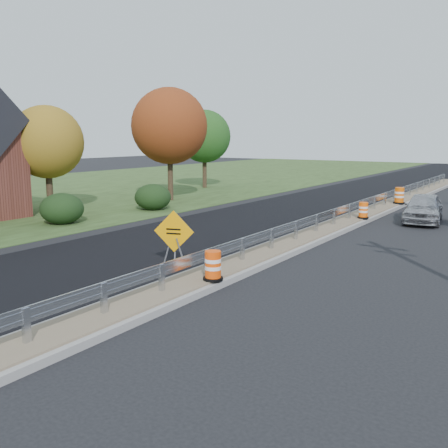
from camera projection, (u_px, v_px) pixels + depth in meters
The scene contains 15 objects.
ground at pixel (271, 254), 17.95m from camera, with size 140.00×140.00×0.00m, color black.
grass_verge_near at pixel (63, 190), 39.27m from camera, with size 30.00×120.00×0.03m, color #2F421C.
milled_overlay at pixel (287, 211), 28.55m from camera, with size 7.20×120.00×0.01m, color black.
median at pixel (349, 221), 24.49m from camera, with size 1.60×55.00×0.23m.
guardrail at pixel (356, 206), 25.20m from camera, with size 0.10×46.15×0.72m.
hedge_mid at pixel (62, 208), 24.11m from camera, with size 2.09×2.09×1.52m, color black.
hedge_north at pixel (153, 197), 28.75m from camera, with size 2.09×2.09×1.52m, color black.
tree_near_yellow at pixel (47, 142), 27.12m from camera, with size 3.96×3.96×5.88m.
tree_near_red at pixel (169, 126), 32.41m from camera, with size 4.95×4.95×7.35m.
tree_near_back at pixel (204, 136), 40.72m from camera, with size 4.29×4.29×6.37m.
caution_sign at pixel (174, 253), 16.10m from camera, with size 1.29×0.56×1.86m.
barrel_median_near at pixel (213, 266), 13.89m from camera, with size 0.56×0.56×0.82m.
barrel_median_mid at pixel (363, 211), 24.45m from camera, with size 0.54×0.54×0.80m.
barrel_median_far at pixel (399, 196), 29.84m from camera, with size 0.66×0.66×0.97m.
car_silver at pixel (424, 208), 24.63m from camera, with size 1.70×4.23×1.44m, color #ADADB1.
Camera 1 is at (8.29, -15.50, 4.18)m, focal length 40.00 mm.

